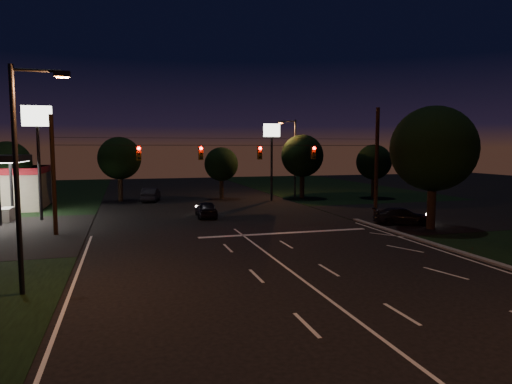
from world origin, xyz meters
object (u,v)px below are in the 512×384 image
object	(u,v)px
utility_pole_right	(375,220)
car_oncoming_b	(151,195)
tree_right_near	(432,150)
car_cross	(403,216)
car_oncoming_a	(206,209)

from	to	relation	value
utility_pole_right	car_oncoming_b	world-z (taller)	utility_pole_right
car_oncoming_b	tree_right_near	bearing A→B (deg)	140.68
tree_right_near	car_cross	distance (m)	5.53
utility_pole_right	car_cross	bearing A→B (deg)	-75.23
car_cross	tree_right_near	bearing A→B (deg)	-140.34
tree_right_near	car_oncoming_b	bearing A→B (deg)	128.73
car_oncoming_a	utility_pole_right	bearing A→B (deg)	161.63
car_oncoming_a	car_cross	xyz separation A→B (m)	(13.72, -7.73, -0.04)
tree_right_near	utility_pole_right	bearing A→B (deg)	107.53
utility_pole_right	car_oncoming_a	distance (m)	13.95
utility_pole_right	car_oncoming_b	bearing A→B (deg)	132.99
tree_right_near	car_oncoming_a	size ratio (longest dim) A/B	2.20
tree_right_near	car_oncoming_a	world-z (taller)	tree_right_near
utility_pole_right	car_oncoming_a	size ratio (longest dim) A/B	2.26
utility_pole_right	tree_right_near	size ratio (longest dim) A/B	1.03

